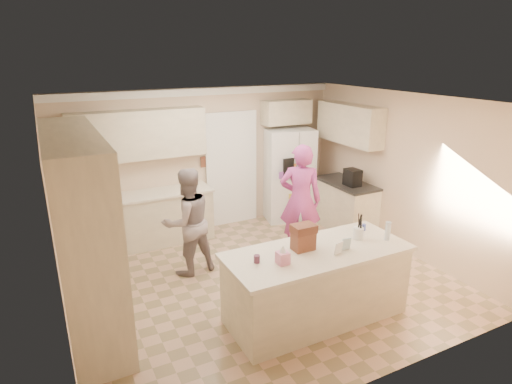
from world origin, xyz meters
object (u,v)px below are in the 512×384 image
refrigerator (288,174)px  teen_girl (300,200)px  coffee_maker (352,177)px  utensil_crock (358,233)px  island_base (316,286)px  tissue_box (283,258)px  dollhouse_body (303,241)px  teen_boy (188,222)px

refrigerator → teen_girl: size_ratio=0.98×
coffee_maker → utensil_crock: coffee_maker is taller
island_base → utensil_crock: size_ratio=14.67×
tissue_box → dollhouse_body: bearing=26.6°
coffee_maker → utensil_crock: (-1.40, -1.85, -0.07)m
refrigerator → utensil_crock: refrigerator is taller
coffee_maker → utensil_crock: size_ratio=2.00×
refrigerator → island_base: size_ratio=0.82×
island_base → dollhouse_body: bearing=146.3°
refrigerator → island_base: (-1.45, -3.10, -0.46)m
refrigerator → teen_boy: refrigerator is taller
coffee_maker → island_base: coffee_maker is taller
dollhouse_body → island_base: bearing=-33.7°
utensil_crock → dollhouse_body: size_ratio=0.58×
tissue_box → teen_girl: (1.35, 1.75, -0.08)m
coffee_maker → teen_girl: 1.28m
coffee_maker → teen_boy: (-3.08, -0.07, -0.26)m
refrigerator → island_base: refrigerator is taller
coffee_maker → teen_boy: bearing=-178.8°
refrigerator → teen_girl: bearing=-102.0°
coffee_maker → tissue_box: 3.28m
teen_boy → tissue_box: bearing=94.5°
tissue_box → teen_boy: teen_boy is taller
refrigerator → teen_girl: (-0.64, -1.45, 0.02)m
utensil_crock → tissue_box: 1.21m
utensil_crock → teen_boy: bearing=133.3°
tissue_box → teen_boy: 2.00m
dollhouse_body → teen_boy: teen_boy is taller
island_base → teen_boy: size_ratio=1.35×
refrigerator → tissue_box: (-2.00, -3.20, 0.10)m
coffee_maker → tissue_box: size_ratio=2.14×
refrigerator → utensil_crock: (-0.80, -3.05, 0.10)m
island_base → coffee_maker: bearing=42.8°
tissue_box → coffee_maker: bearing=37.6°
refrigerator → dollhouse_body: 3.40m
utensil_crock → teen_boy: teen_boy is taller
utensil_crock → island_base: bearing=-175.6°
utensil_crock → dollhouse_body: 0.80m
utensil_crock → teen_boy: 2.46m
refrigerator → dollhouse_body: (-1.60, -3.00, 0.14)m
utensil_crock → teen_girl: bearing=84.5°
tissue_box → dollhouse_body: (0.40, 0.20, 0.04)m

